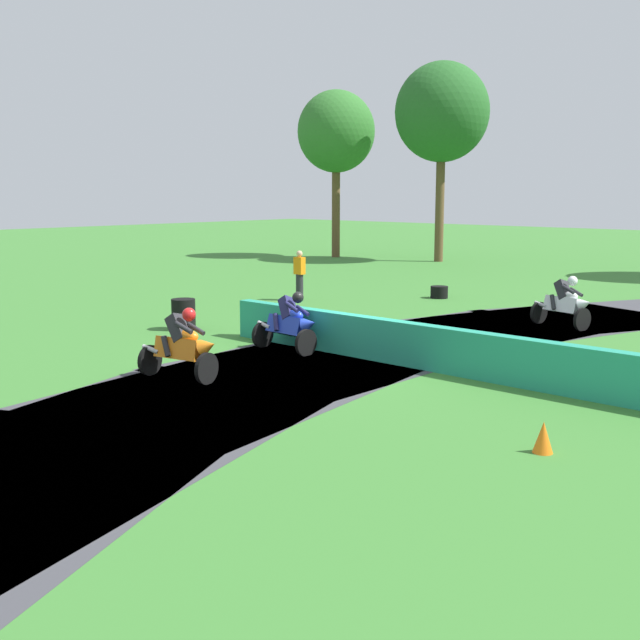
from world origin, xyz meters
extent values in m
plane|color=#38752D|center=(0.00, 0.00, 0.00)|extent=(120.00, 120.00, 0.00)
cube|color=#3D3D42|center=(2.31, 9.91, 0.00)|extent=(7.65, 9.29, 0.01)
cube|color=#3D3D42|center=(1.05, 6.73, 0.00)|extent=(6.78, 9.10, 0.01)
cube|color=#3D3D42|center=(0.27, 3.41, 0.00)|extent=(5.77, 8.71, 0.01)
cube|color=#3D3D42|center=(0.00, 0.00, 0.00)|extent=(4.62, 8.13, 0.01)
cube|color=#3D3D42|center=(0.23, -3.41, 0.00)|extent=(5.68, 8.67, 0.01)
cube|color=#3D3D42|center=(0.97, -6.74, 0.00)|extent=(6.71, 9.08, 0.01)
cube|color=#239375|center=(5.25, -0.03, 0.45)|extent=(17.36, 0.41, 0.90)
cylinder|color=black|center=(2.47, 6.29, 0.29)|extent=(0.26, 0.74, 0.74)
cylinder|color=black|center=(1.11, 6.61, 0.29)|extent=(0.26, 0.74, 0.74)
cube|color=silver|center=(1.81, 6.53, 0.58)|extent=(1.06, 0.60, 0.46)
ellipsoid|color=silver|center=(2.00, 6.56, 0.83)|extent=(0.51, 0.43, 0.31)
cone|color=silver|center=(2.48, 6.40, 0.69)|extent=(0.44, 0.44, 0.48)
cylinder|color=#B2B2B7|center=(1.20, 6.54, 0.53)|extent=(0.42, 0.21, 0.18)
cube|color=#28282D|center=(1.76, 6.65, 0.94)|extent=(0.53, 0.47, 0.62)
sphere|color=white|center=(1.99, 6.67, 1.22)|extent=(0.26, 0.26, 0.26)
cylinder|color=#28282D|center=(2.07, 6.76, 0.92)|extent=(0.43, 0.23, 0.24)
cylinder|color=#28282D|center=(1.99, 6.42, 1.02)|extent=(0.43, 0.23, 0.24)
cylinder|color=#28282D|center=(1.68, 6.75, 0.55)|extent=(0.27, 0.25, 0.42)
cylinder|color=#28282D|center=(1.60, 6.41, 0.65)|extent=(0.27, 0.25, 0.42)
cylinder|color=black|center=(-0.67, -0.69, 0.28)|extent=(0.11, 0.76, 0.76)
cylinder|color=black|center=(-2.07, -0.66, 0.28)|extent=(0.11, 0.76, 0.76)
cube|color=#1E38B2|center=(-1.37, -0.58, 0.57)|extent=(1.01, 0.42, 0.47)
ellipsoid|color=#1E38B2|center=(-1.19, -0.50, 0.81)|extent=(0.45, 0.35, 0.32)
cone|color=#1E38B2|center=(-0.69, -0.56, 0.68)|extent=(0.40, 0.43, 0.49)
cylinder|color=#B2B2B7|center=(-1.97, -0.70, 0.53)|extent=(0.41, 0.15, 0.18)
cube|color=#1E1E4C|center=(-1.45, -0.45, 0.93)|extent=(0.50, 0.47, 0.63)
sphere|color=black|center=(-1.22, -0.37, 1.20)|extent=(0.26, 0.26, 0.26)
cylinder|color=#1E1E4C|center=(-1.16, -0.28, 0.89)|extent=(0.43, 0.17, 0.25)
cylinder|color=#1E1E4C|center=(-1.17, -0.62, 1.01)|extent=(0.43, 0.17, 0.25)
cylinder|color=#1E1E4C|center=(-1.54, -0.40, 0.53)|extent=(0.27, 0.24, 0.42)
cylinder|color=#1E1E4C|center=(-1.55, -0.74, 0.64)|extent=(0.27, 0.24, 0.42)
cylinder|color=black|center=(-0.30, -3.78, 0.29)|extent=(0.23, 0.72, 0.71)
cylinder|color=black|center=(-1.67, -4.06, 0.29)|extent=(0.23, 0.72, 0.71)
cube|color=orange|center=(-1.00, -3.86, 0.59)|extent=(1.05, 0.55, 0.45)
ellipsoid|color=orange|center=(-0.83, -3.77, 0.84)|extent=(0.50, 0.40, 0.29)
cone|color=orange|center=(-0.34, -3.70, 0.70)|extent=(0.45, 0.42, 0.46)
cylinder|color=#B2B2B7|center=(-1.56, -4.11, 0.53)|extent=(0.42, 0.17, 0.17)
cube|color=#28282D|center=(-1.09, -3.79, 0.96)|extent=(0.55, 0.38, 0.61)
sphere|color=red|center=(-0.89, -3.69, 1.24)|extent=(0.26, 0.26, 0.26)
cylinder|color=#28282D|center=(-0.85, -3.56, 0.95)|extent=(0.44, 0.16, 0.24)
cylinder|color=#28282D|center=(-0.78, -3.91, 1.02)|extent=(0.44, 0.16, 0.24)
cylinder|color=#28282D|center=(-1.21, -3.72, 0.57)|extent=(0.30, 0.18, 0.42)
cylinder|color=#28282D|center=(-1.14, -4.06, 0.64)|extent=(0.30, 0.18, 0.42)
cylinder|color=black|center=(-3.70, 9.04, 0.10)|extent=(0.58, 0.58, 0.20)
cylinder|color=black|center=(-3.70, 9.04, 0.30)|extent=(0.58, 0.58, 0.20)
cylinder|color=black|center=(-5.22, -0.47, 0.10)|extent=(0.61, 0.61, 0.20)
cylinder|color=black|center=(-5.22, -0.47, 0.30)|extent=(0.61, 0.61, 0.20)
cylinder|color=black|center=(-5.22, -0.47, 0.50)|extent=(0.61, 0.61, 0.20)
cylinder|color=black|center=(-5.22, -0.47, 0.70)|extent=(0.61, 0.61, 0.20)
cylinder|color=#232328|center=(-6.78, 5.51, 0.43)|extent=(0.24, 0.24, 0.86)
cube|color=orange|center=(-6.78, 5.51, 1.14)|extent=(0.34, 0.22, 0.56)
sphere|color=tan|center=(-6.78, 5.51, 1.53)|extent=(0.20, 0.20, 0.20)
cone|color=orange|center=(6.10, -3.17, 0.22)|extent=(0.28, 0.28, 0.44)
cylinder|color=brown|center=(-17.10, 19.16, 2.46)|extent=(0.44, 0.44, 4.91)
ellipsoid|color=#2D6B28|center=(-17.10, 19.16, 6.65)|extent=(4.10, 4.10, 4.31)
cylinder|color=brown|center=(-11.43, 20.61, 2.71)|extent=(0.44, 0.44, 5.41)
ellipsoid|color=#235B23|center=(-11.43, 20.61, 7.39)|extent=(4.65, 4.65, 4.88)
camera|label=1|loc=(10.72, -12.81, 3.54)|focal=43.83mm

